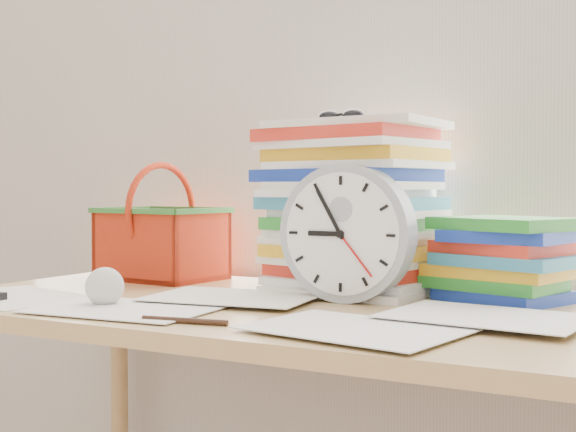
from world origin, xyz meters
The scene contains 10 objects.
curtain centered at (0.00, 1.98, 1.30)m, with size 2.40×0.01×2.50m, color beige.
desk centered at (0.00, 1.60, 0.68)m, with size 1.40×0.70×0.75m.
paper_stack centered at (0.04, 1.83, 0.93)m, with size 0.35×0.29×0.35m, color white, non-canonical shape.
clock centered at (0.10, 1.67, 0.88)m, with size 0.26×0.26×0.05m, color #979FA5.
sunglasses centered at (0.02, 1.83, 1.12)m, with size 0.12×0.10×0.03m, color black, non-canonical shape.
book_stack centered at (0.35, 1.82, 0.83)m, with size 0.27×0.21×0.16m, color white, non-canonical shape.
basket centered at (-0.44, 1.81, 0.88)m, with size 0.27×0.21×0.27m, color red, non-canonical shape.
crumpled_ball centered at (-0.27, 1.42, 0.79)m, with size 0.07×0.07×0.07m, color silver.
pen centered at (-0.03, 1.33, 0.75)m, with size 0.01×0.01×0.15m, color black.
scattered_papers centered at (0.00, 1.60, 0.76)m, with size 1.26×0.42×0.02m, color white, non-canonical shape.
Camera 1 is at (0.72, 0.30, 0.97)m, focal length 50.00 mm.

